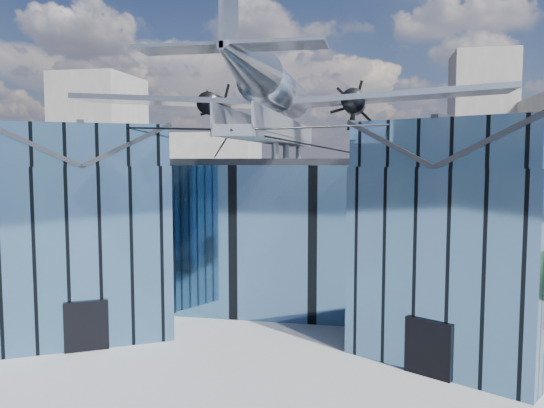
# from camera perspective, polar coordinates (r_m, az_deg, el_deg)

# --- Properties ---
(ground_plane) EXTENTS (120.00, 120.00, 0.00)m
(ground_plane) POSITION_cam_1_polar(r_m,az_deg,el_deg) (31.03, -0.72, -13.68)
(ground_plane) COLOR gray
(museum) EXTENTS (32.88, 24.50, 17.60)m
(museum) POSITION_cam_1_polar(r_m,az_deg,el_deg) (35.40, 1.17, -2.16)
(museum) COLOR teal
(museum) RESTS_ON ground
(bg_towers) EXTENTS (77.00, 24.50, 26.00)m
(bg_towers) POSITION_cam_1_polar(r_m,az_deg,el_deg) (79.43, 7.71, 4.93)
(bg_towers) COLOR gray
(bg_towers) RESTS_ON ground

